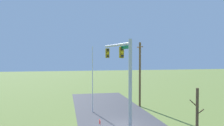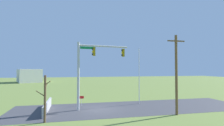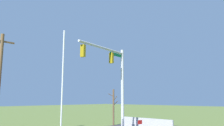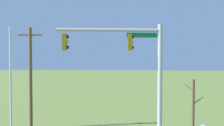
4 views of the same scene
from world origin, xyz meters
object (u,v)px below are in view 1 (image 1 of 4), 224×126
object	(u,v)px
utility_pole	(140,73)
open_sign	(100,124)
signal_mast	(123,69)
flagpole	(92,79)
bare_tree	(197,116)

from	to	relation	value
utility_pole	open_sign	xyz separation A→B (m)	(9.15, -6.50, -3.30)
signal_mast	open_sign	xyz separation A→B (m)	(0.93, -2.15, -4.34)
utility_pole	open_sign	world-z (taller)	utility_pole
flagpole	utility_pole	bearing A→B (deg)	104.55
flagpole	bare_tree	size ratio (longest dim) A/B	1.81
signal_mast	open_sign	bearing A→B (deg)	-66.60
signal_mast	flagpole	size ratio (longest dim) A/B	1.04
signal_mast	utility_pole	distance (m)	9.36
signal_mast	flagpole	bearing A→B (deg)	-164.56
signal_mast	bare_tree	size ratio (longest dim) A/B	1.88
open_sign	bare_tree	bearing A→B (deg)	61.24
flagpole	utility_pole	world-z (taller)	utility_pole
utility_pole	bare_tree	bearing A→B (deg)	-0.74
signal_mast	flagpole	world-z (taller)	signal_mast
utility_pole	bare_tree	xyz separation A→B (m)	(12.63, -0.16, -2.11)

